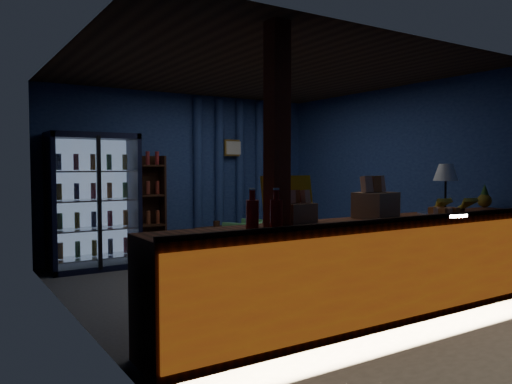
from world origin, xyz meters
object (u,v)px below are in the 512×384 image
Objects in this scene: green_chair at (250,239)px; pastry_tray at (442,213)px; table_lamp at (446,174)px; shopkeeper at (282,245)px.

pastry_tray is at bearing 63.20° from green_chair.
pastry_tray is 0.93× the size of table_lamp.
table_lamp is at bearing 70.57° from green_chair.
shopkeeper is 2.05× the size of green_chair.
table_lamp is at bearing 33.46° from pastry_tray.
pastry_tray is (1.50, -0.67, 0.29)m from shopkeeper.
pastry_tray is at bearing -0.78° from shopkeeper.
table_lamp is (0.58, -3.09, 1.05)m from green_chair.
shopkeeper is 2.04m from table_lamp.
shopkeeper is 3.00m from green_chair.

